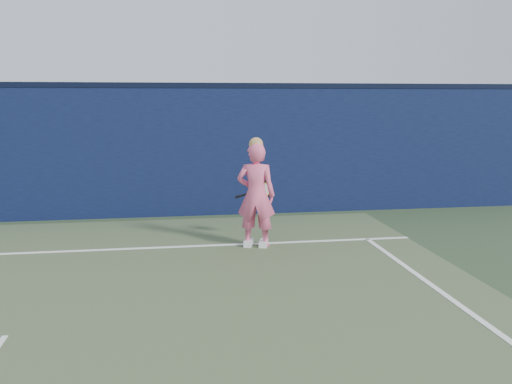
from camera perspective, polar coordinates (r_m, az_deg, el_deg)
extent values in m
cube|color=black|center=(10.96, -17.50, 3.86)|extent=(24.00, 0.40, 2.50)
cube|color=black|center=(10.91, -17.86, 10.67)|extent=(24.00, 0.42, 0.10)
imported|color=#F15D89|center=(8.40, 0.00, -0.34)|extent=(0.68, 0.54, 1.63)
sphere|color=tan|center=(8.30, 0.00, 5.02)|extent=(0.22, 0.22, 0.22)
cube|color=white|center=(8.55, 0.80, -5.43)|extent=(0.19, 0.30, 0.10)
cube|color=white|center=(8.58, -0.80, -5.37)|extent=(0.19, 0.30, 0.10)
torus|color=black|center=(8.84, 0.64, 0.19)|extent=(0.33, 0.10, 0.33)
torus|color=yellow|center=(8.84, 0.64, 0.19)|extent=(0.27, 0.07, 0.27)
cylinder|color=beige|center=(8.84, 0.64, 0.19)|extent=(0.27, 0.06, 0.27)
cylinder|color=black|center=(8.87, -0.94, -0.20)|extent=(0.30, 0.05, 0.11)
cylinder|color=black|center=(8.89, -1.83, -0.46)|extent=(0.13, 0.04, 0.07)
cube|color=white|center=(8.75, -19.52, -5.91)|extent=(11.00, 0.08, 0.01)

